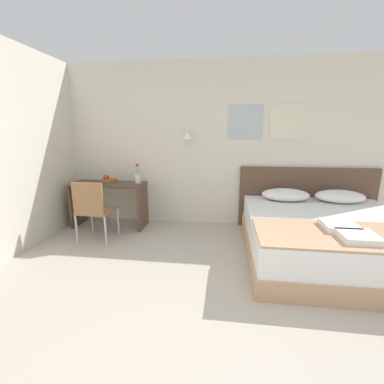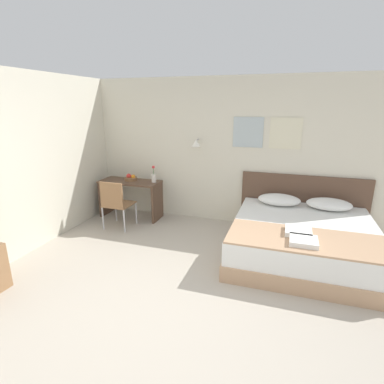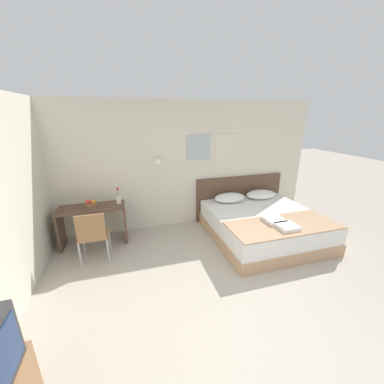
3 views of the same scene
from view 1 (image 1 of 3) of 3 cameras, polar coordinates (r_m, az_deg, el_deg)
name	(u,v)px [view 1 (image 1 of 3)]	position (r m, az deg, el deg)	size (l,w,h in m)	color
ground_plane	(211,372)	(2.08, 4.16, -35.10)	(24.00, 24.00, 0.00)	#B2A899
wall_back	(223,146)	(4.29, 6.90, 10.18)	(5.95, 0.31, 2.65)	beige
bed	(329,238)	(3.67, 28.09, -8.97)	(2.00, 2.04, 0.53)	tan
headboard	(306,198)	(4.55, 23.92, -1.28)	(2.12, 0.06, 1.00)	brown
pillow_left	(285,195)	(4.14, 20.05, -0.56)	(0.70, 0.44, 0.18)	white
pillow_right	(340,196)	(4.38, 30.01, -0.84)	(0.70, 0.44, 0.18)	white
throw_blanket	(355,235)	(3.07, 32.45, -8.12)	(1.94, 0.82, 0.02)	tan
folded_towel_near_foot	(339,226)	(3.14, 29.91, -6.54)	(0.33, 0.34, 0.06)	white
folded_towel_mid_bed	(358,237)	(2.92, 33.02, -8.35)	(0.33, 0.31, 0.06)	white
desk	(109,196)	(4.45, -17.96, -0.88)	(1.18, 0.50, 0.74)	brown
desk_chair	(93,207)	(3.89, -21.16, -3.10)	(0.47, 0.47, 0.89)	#8E6642
fruit_bowl	(109,180)	(4.45, -18.01, 2.59)	(0.25, 0.25, 0.13)	brown
flower_vase	(138,177)	(4.25, -12.00, 3.35)	(0.09, 0.09, 0.32)	silver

